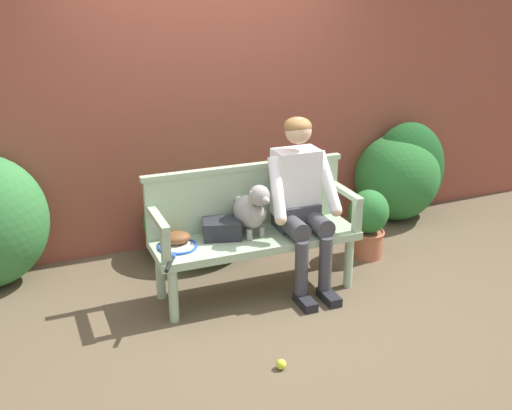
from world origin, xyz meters
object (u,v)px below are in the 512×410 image
object	(u,v)px
baseball_glove	(176,238)
tennis_ball	(281,364)
dog_on_bench	(252,209)
potted_plant	(368,221)
person_seated	(300,197)
tennis_racket	(177,248)
sports_bag	(222,229)
garden_bench	(256,244)

from	to	relation	value
baseball_glove	tennis_ball	xyz separation A→B (m)	(0.36, -1.09, -0.49)
dog_on_bench	potted_plant	xyz separation A→B (m)	(1.17, 0.23, -0.36)
person_seated	tennis_racket	bearing A→B (deg)	179.40
dog_on_bench	sports_bag	bearing A→B (deg)	166.41
garden_bench	baseball_glove	distance (m)	0.61
potted_plant	person_seated	bearing A→B (deg)	-161.71
baseball_glove	garden_bench	bearing A→B (deg)	-6.25
dog_on_bench	potted_plant	bearing A→B (deg)	11.20
dog_on_bench	tennis_racket	distance (m)	0.62
tennis_ball	sports_bag	bearing A→B (deg)	90.81
sports_bag	potted_plant	distance (m)	1.41
tennis_racket	sports_bag	distance (m)	0.38
baseball_glove	potted_plant	bearing A→B (deg)	7.48
dog_on_bench	sports_bag	world-z (taller)	dog_on_bench
garden_bench	person_seated	xyz separation A→B (m)	(0.36, -0.01, 0.33)
tennis_racket	tennis_ball	bearing A→B (deg)	-69.05
sports_bag	tennis_ball	xyz separation A→B (m)	(0.02, -1.07, -0.51)
tennis_racket	potted_plant	size ratio (longest dim) A/B	0.95
person_seated	tennis_ball	xyz separation A→B (m)	(-0.59, -0.99, -0.71)
baseball_glove	tennis_ball	world-z (taller)	baseball_glove
person_seated	sports_bag	bearing A→B (deg)	172.44
sports_bag	dog_on_bench	bearing A→B (deg)	-13.59
garden_bench	potted_plant	distance (m)	1.17
dog_on_bench	tennis_racket	world-z (taller)	dog_on_bench
sports_bag	tennis_ball	distance (m)	1.19
potted_plant	tennis_ball	bearing A→B (deg)	-137.69
tennis_ball	potted_plant	world-z (taller)	potted_plant
dog_on_bench	garden_bench	bearing A→B (deg)	-25.92
tennis_racket	sports_bag	size ratio (longest dim) A/B	2.05
sports_bag	baseball_glove	bearing A→B (deg)	176.16
sports_bag	tennis_racket	bearing A→B (deg)	-169.22
tennis_racket	person_seated	bearing A→B (deg)	-0.60
tennis_ball	potted_plant	xyz separation A→B (m)	(1.37, 1.25, 0.30)
person_seated	baseball_glove	bearing A→B (deg)	173.80
person_seated	dog_on_bench	bearing A→B (deg)	175.95
person_seated	tennis_racket	size ratio (longest dim) A/B	2.34
tennis_ball	garden_bench	bearing A→B (deg)	76.94
tennis_racket	baseball_glove	xyz separation A→B (m)	(0.02, 0.09, 0.04)
person_seated	potted_plant	world-z (taller)	person_seated
garden_bench	tennis_racket	xyz separation A→B (m)	(-0.62, -0.00, 0.07)
person_seated	tennis_ball	distance (m)	1.35
person_seated	potted_plant	xyz separation A→B (m)	(0.78, 0.26, -0.41)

